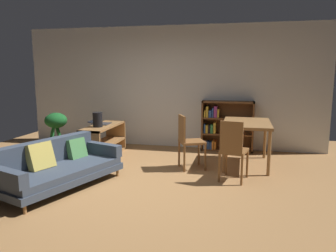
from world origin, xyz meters
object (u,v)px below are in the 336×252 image
(fabric_couch, at_px, (56,166))
(dining_table, at_px, (247,127))
(media_console, at_px, (104,141))
(potted_floor_plant, at_px, (56,130))
(dining_chair_near, at_px, (188,139))
(open_laptop, at_px, (101,123))
(desk_speaker, at_px, (98,120))
(dining_chair_far, at_px, (233,148))
(bookshelf, at_px, (224,126))

(fabric_couch, relative_size, dining_table, 1.64)
(media_console, distance_m, dining_table, 2.84)
(potted_floor_plant, bearing_deg, dining_chair_near, -6.82)
(open_laptop, distance_m, dining_table, 2.91)
(desk_speaker, xyz_separation_m, potted_floor_plant, (-0.95, 0.07, -0.26))
(fabric_couch, xyz_separation_m, dining_chair_far, (2.56, 0.82, 0.22))
(dining_table, xyz_separation_m, dining_chair_far, (-0.21, -0.99, -0.18))
(desk_speaker, bearing_deg, fabric_couch, -88.08)
(fabric_couch, relative_size, bookshelf, 1.86)
(dining_chair_near, height_order, dining_chair_far, dining_chair_far)
(fabric_couch, xyz_separation_m, potted_floor_plant, (-1.00, 1.66, 0.20))
(potted_floor_plant, distance_m, dining_table, 3.78)
(fabric_couch, xyz_separation_m, open_laptop, (-0.14, 1.93, 0.34))
(dining_chair_near, xyz_separation_m, bookshelf, (0.53, 1.53, -0.01))
(dining_table, bearing_deg, media_console, 179.99)
(dining_table, xyz_separation_m, bookshelf, (-0.47, 1.06, -0.18))
(dining_chair_near, bearing_deg, fabric_couch, -143.04)
(open_laptop, distance_m, potted_floor_plant, 0.91)
(media_console, height_order, potted_floor_plant, potted_floor_plant)
(fabric_couch, height_order, dining_chair_far, dining_chair_far)
(dining_table, bearing_deg, potted_floor_plant, -177.77)
(open_laptop, bearing_deg, media_console, -49.69)
(open_laptop, relative_size, desk_speaker, 1.52)
(potted_floor_plant, height_order, dining_chair_near, dining_chair_near)
(desk_speaker, bearing_deg, dining_chair_near, -8.27)
(media_console, distance_m, open_laptop, 0.38)
(dining_table, bearing_deg, fabric_couch, -146.82)
(desk_speaker, relative_size, potted_floor_plant, 0.32)
(fabric_couch, height_order, desk_speaker, desk_speaker)
(open_laptop, relative_size, bookshelf, 0.39)
(dining_table, bearing_deg, dining_chair_near, -154.40)
(desk_speaker, height_order, potted_floor_plant, desk_speaker)
(open_laptop, bearing_deg, dining_table, -2.30)
(fabric_couch, bearing_deg, desk_speaker, 91.92)
(fabric_couch, distance_m, open_laptop, 1.96)
(open_laptop, height_order, desk_speaker, desk_speaker)
(dining_chair_near, xyz_separation_m, dining_chair_far, (0.79, -0.51, -0.00))
(open_laptop, relative_size, dining_chair_near, 0.45)
(dining_chair_far, distance_m, bookshelf, 2.06)
(fabric_couch, distance_m, potted_floor_plant, 1.95)
(open_laptop, bearing_deg, dining_chair_far, -22.31)
(dining_table, relative_size, dining_chair_far, 1.28)
(media_console, distance_m, desk_speaker, 0.52)
(bookshelf, bearing_deg, dining_chair_far, -82.82)
(dining_chair_far, height_order, bookshelf, bookshelf)
(desk_speaker, height_order, dining_table, desk_speaker)
(fabric_couch, xyz_separation_m, dining_chair_near, (1.77, 1.33, 0.22))
(open_laptop, xyz_separation_m, dining_chair_far, (2.70, -1.11, -0.12))
(media_console, distance_m, dining_chair_near, 1.89)
(desk_speaker, relative_size, dining_chair_near, 0.30)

